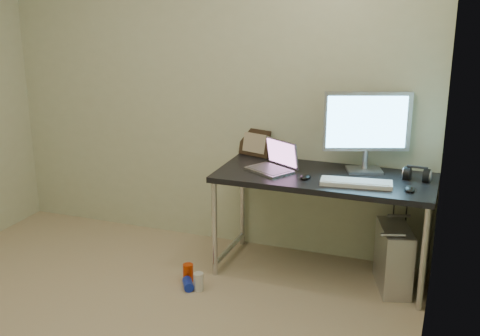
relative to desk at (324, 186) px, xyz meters
name	(u,v)px	position (x,y,z in m)	size (l,w,h in m)	color
wall_back	(211,88)	(-0.99, 0.33, 0.58)	(3.50, 0.02, 2.50)	beige
wall_right	(433,176)	(0.76, -1.42, 0.58)	(0.02, 3.50, 2.50)	beige
desk	(324,186)	(0.00, 0.00, 0.00)	(1.51, 0.66, 0.75)	black
tower_computer	(393,258)	(0.51, -0.04, -0.44)	(0.31, 0.47, 0.48)	#B6B7BB
cable_a	(393,217)	(0.46, 0.28, -0.27)	(0.01, 0.01, 0.70)	black
cable_b	(406,222)	(0.55, 0.26, -0.29)	(0.01, 0.01, 0.72)	black
can_red	(188,273)	(-0.85, -0.46, -0.60)	(0.07, 0.07, 0.13)	#C43205
can_white	(199,282)	(-0.73, -0.55, -0.60)	(0.07, 0.07, 0.13)	silver
can_blue	(188,284)	(-0.81, -0.55, -0.63)	(0.07, 0.07, 0.12)	#152BC4
laptop	(274,163)	(-0.37, 0.00, 0.13)	(0.39, 0.37, 0.21)	#ACABB2
monitor	(367,125)	(0.24, 0.20, 0.42)	(0.58, 0.26, 0.57)	#ACABB2
keyboard	(356,183)	(0.24, -0.14, 0.10)	(0.47, 0.15, 0.03)	white
mouse_right	(410,188)	(0.58, -0.14, 0.10)	(0.07, 0.10, 0.04)	black
mouse_left	(305,176)	(-0.11, -0.12, 0.10)	(0.07, 0.11, 0.04)	black
headphones	(417,175)	(0.61, 0.12, 0.11)	(0.18, 0.11, 0.12)	black
picture_frame	(255,143)	(-0.62, 0.31, 0.19)	(0.26, 0.03, 0.21)	black
webcam	(284,148)	(-0.38, 0.28, 0.18)	(0.05, 0.04, 0.13)	silver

